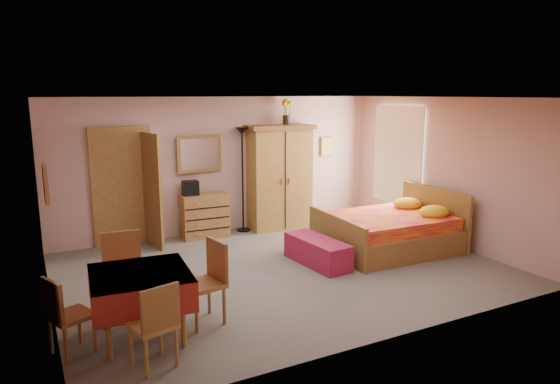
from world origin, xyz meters
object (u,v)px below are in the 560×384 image
dining_table (142,305)px  chair_south (152,324)px  wardrobe (279,177)px  chest_of_drawers (205,216)px  chair_west (71,315)px  floor_lamp (243,180)px  chair_east (202,283)px  stereo (190,188)px  bench (317,252)px  bed (388,221)px  wall_mirror (199,154)px  sunflower_vase (286,112)px  chair_north (123,276)px

dining_table → chair_south: size_ratio=1.18×
wardrobe → chair_south: 5.37m
chest_of_drawers → dining_table: chest_of_drawers is taller
chair_south → chair_west: bearing=123.6°
chest_of_drawers → floor_lamp: floor_lamp is taller
dining_table → chair_east: bearing=3.3°
stereo → bench: bearing=-60.5°
chair_south → chair_east: bearing=27.8°
dining_table → chair_west: size_ratio=1.22×
bed → chair_west: size_ratio=2.55×
chest_of_drawers → dining_table: 3.95m
chest_of_drawers → chair_west: (-2.63, -3.46, 0.02)m
stereo → wardrobe: bearing=-3.1°
chair_west → wall_mirror: bearing=121.8°
wardrobe → dining_table: (-3.47, -3.41, -0.65)m
wall_mirror → sunflower_vase: bearing=-9.3°
chest_of_drawers → chair_north: bearing=-122.8°
bed → wardrobe: bearing=117.0°
chair_south → chair_east: 1.00m
bed → sunflower_vase: bearing=111.3°
sunflower_vase → chair_west: bearing=-141.2°
wardrobe → chair_south: bearing=-127.1°
wall_mirror → chair_west: 4.65m
stereo → chair_east: 3.62m
dining_table → chair_south: 0.64m
floor_lamp → dining_table: floor_lamp is taller
chest_of_drawers → wardrobe: size_ratio=0.42×
sunflower_vase → chair_east: 4.92m
wardrobe → dining_table: bearing=-131.7°
chest_of_drawers → chair_west: size_ratio=1.02×
bed → chair_east: size_ratio=2.22×
floor_lamp → chair_west: bearing=-134.3°
dining_table → chair_north: 0.67m
floor_lamp → sunflower_vase: sunflower_vase is taller
chair_west → chair_east: (1.43, 0.05, 0.06)m
floor_lamp → sunflower_vase: (0.96, 0.01, 1.29)m
bench → chair_south: bearing=-149.0°
chair_south → wardrobe: bearing=34.8°
chair_south → chair_north: bearing=77.5°
chest_of_drawers → chair_north: chair_north is taller
floor_lamp → chair_north: floor_lamp is taller
floor_lamp → sunflower_vase: size_ratio=4.08×
wall_mirror → floor_lamp: floor_lamp is taller
stereo → sunflower_vase: sunflower_vase is taller
bench → chair_south: size_ratio=1.40×
bed → dining_table: size_ratio=2.09×
chair_north → chair_south: bearing=99.4°
bed → chair_north: bearing=-170.1°
wardrobe → chair_north: bearing=-138.4°
chest_of_drawers → bed: size_ratio=0.40×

